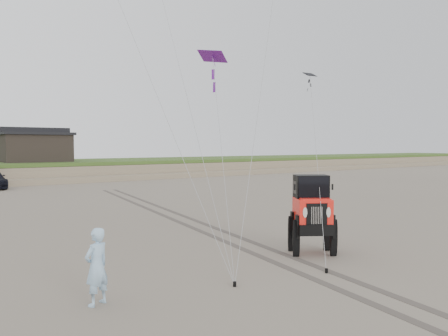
{
  "coord_description": "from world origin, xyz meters",
  "views": [
    {
      "loc": [
        -7.73,
        -8.56,
        3.34
      ],
      "look_at": [
        0.5,
        3.0,
        2.6
      ],
      "focal_mm": 35.0,
      "sensor_mm": 36.0,
      "label": 1
    }
  ],
  "objects": [
    {
      "name": "ground",
      "position": [
        0.0,
        0.0,
        0.0
      ],
      "size": [
        160.0,
        160.0,
        0.0
      ],
      "primitive_type": "plane",
      "color": "#6B6054",
      "rests_on": "ground"
    },
    {
      "name": "dune_ridge",
      "position": [
        0.0,
        37.5,
        0.82
      ],
      "size": [
        160.0,
        14.25,
        1.73
      ],
      "color": "#7A6B54",
      "rests_on": "ground"
    },
    {
      "name": "cabin",
      "position": [
        2.0,
        37.0,
        3.24
      ],
      "size": [
        6.4,
        5.4,
        3.35
      ],
      "color": "black",
      "rests_on": "dune_ridge"
    },
    {
      "name": "jeep",
      "position": [
        2.18,
        0.69,
        0.97
      ],
      "size": [
        4.66,
        5.59,
        1.94
      ],
      "primitive_type": null,
      "rotation": [
        0.0,
        0.0,
        -0.56
      ],
      "color": "red",
      "rests_on": "ground"
    },
    {
      "name": "man",
      "position": [
        -4.69,
        0.29,
        0.82
      ],
      "size": [
        0.7,
        0.6,
        1.63
      ],
      "primitive_type": "imported",
      "rotation": [
        0.0,
        0.0,
        3.56
      ],
      "color": "#97BDE9",
      "rests_on": "ground"
    },
    {
      "name": "kite_flock",
      "position": [
        3.45,
        8.02,
        8.83
      ],
      "size": [
        7.96,
        7.36,
        6.41
      ],
      "color": "red",
      "rests_on": "ground"
    },
    {
      "name": "stake_main",
      "position": [
        -1.63,
        -0.44,
        0.06
      ],
      "size": [
        0.08,
        0.08,
        0.12
      ],
      "primitive_type": "cylinder",
      "color": "black",
      "rests_on": "ground"
    },
    {
      "name": "stake_aux",
      "position": [
        0.98,
        -0.95,
        0.06
      ],
      "size": [
        0.08,
        0.08,
        0.12
      ],
      "primitive_type": "cylinder",
      "color": "black",
      "rests_on": "ground"
    },
    {
      "name": "tire_tracks",
      "position": [
        2.0,
        8.0,
        0.0
      ],
      "size": [
        5.22,
        29.74,
        0.01
      ],
      "color": "#4C443D",
      "rests_on": "ground"
    }
  ]
}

